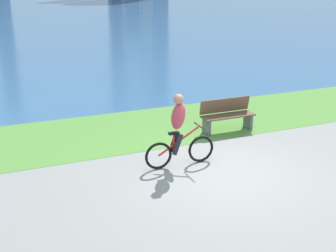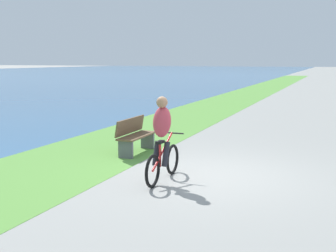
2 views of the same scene
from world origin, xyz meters
name	(u,v)px [view 2 (image 2 of 2)]	position (x,y,z in m)	size (l,w,h in m)	color
ground_plane	(210,176)	(0.00, 0.00, 0.00)	(300.00, 300.00, 0.00)	gray
grass_strip_bayside	(67,161)	(0.00, 3.49, 0.00)	(120.00, 3.32, 0.01)	#59933D
cyclist_lead	(162,139)	(-0.72, 0.77, 0.83)	(1.67, 0.52, 1.67)	black
bench_near_path	(135,136)	(1.44, 2.40, 0.45)	(1.50, 0.47, 0.90)	brown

